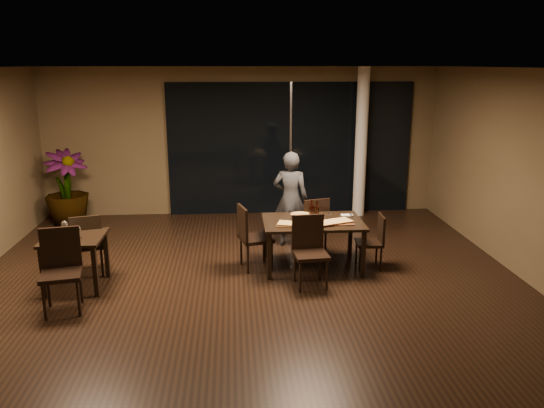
{
  "coord_description": "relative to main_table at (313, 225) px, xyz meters",
  "views": [
    {
      "loc": [
        -0.19,
        -6.82,
        3.06
      ],
      "look_at": [
        0.37,
        0.7,
        1.05
      ],
      "focal_mm": 35.0,
      "sensor_mm": 36.0,
      "label": 1
    }
  ],
  "objects": [
    {
      "name": "tumbler_left",
      "position": [
        -0.29,
        0.04,
        0.11
      ],
      "size": [
        0.07,
        0.07,
        0.08
      ],
      "primitive_type": "cylinder",
      "color": "white",
      "rests_on": "main_table"
    },
    {
      "name": "wall_right",
      "position": [
        3.05,
        -0.8,
        0.82
      ],
      "size": [
        0.1,
        8.0,
        3.0
      ],
      "primitive_type": "cube",
      "color": "brown",
      "rests_on": "ground"
    },
    {
      "name": "oblong_pizza_right",
      "position": [
        0.3,
        -0.16,
        0.1
      ],
      "size": [
        0.55,
        0.39,
        0.02
      ],
      "primitive_type": null,
      "rotation": [
        0.0,
        0.0,
        0.35
      ],
      "color": "maroon",
      "rests_on": "pizza_board_right"
    },
    {
      "name": "ground",
      "position": [
        -1.0,
        -0.8,
        -0.68
      ],
      "size": [
        8.0,
        8.0,
        0.0
      ],
      "primitive_type": "plane",
      "color": "black",
      "rests_on": "ground"
    },
    {
      "name": "bottle_b",
      "position": [
        0.06,
        0.01,
        0.23
      ],
      "size": [
        0.07,
        0.07,
        0.3
      ],
      "primitive_type": null,
      "color": "black",
      "rests_on": "main_table"
    },
    {
      "name": "pizza_board_right",
      "position": [
        0.3,
        -0.16,
        0.08
      ],
      "size": [
        0.57,
        0.29,
        0.01
      ],
      "primitive_type": "cube",
      "rotation": [
        0.0,
        0.0,
        -0.03
      ],
      "color": "#3F2414",
      "rests_on": "main_table"
    },
    {
      "name": "tumbler_right",
      "position": [
        0.27,
        0.09,
        0.12
      ],
      "size": [
        0.07,
        0.07,
        0.08
      ],
      "primitive_type": "cylinder",
      "color": "white",
      "rests_on": "main_table"
    },
    {
      "name": "wall_back",
      "position": [
        -1.0,
        3.25,
        0.82
      ],
      "size": [
        8.0,
        0.1,
        3.0
      ],
      "primitive_type": "cube",
      "color": "brown",
      "rests_on": "ground"
    },
    {
      "name": "napkin_near",
      "position": [
        0.5,
        -0.09,
        0.08
      ],
      "size": [
        0.2,
        0.13,
        0.01
      ],
      "primitive_type": "cube",
      "rotation": [
        0.0,
        0.0,
        -0.2
      ],
      "color": "white",
      "rests_on": "main_table"
    },
    {
      "name": "pizza_board_left",
      "position": [
        -0.3,
        -0.23,
        0.08
      ],
      "size": [
        0.57,
        0.36,
        0.01
      ],
      "primitive_type": "cube",
      "rotation": [
        0.0,
        0.0,
        -0.2
      ],
      "color": "#4B3218",
      "rests_on": "main_table"
    },
    {
      "name": "chair_side_near",
      "position": [
        -3.38,
        -1.17,
        -0.09
      ],
      "size": [
        0.57,
        0.57,
        1.05
      ],
      "rotation": [
        0.0,
        0.0,
        0.19
      ],
      "color": "black",
      "rests_on": "ground"
    },
    {
      "name": "potted_plant",
      "position": [
        -4.4,
        2.6,
        0.05
      ],
      "size": [
        1.11,
        1.11,
        1.46
      ],
      "primitive_type": "imported",
      "rotation": [
        0.0,
        0.0,
        0.61
      ],
      "color": "#1E4B19",
      "rests_on": "ground"
    },
    {
      "name": "chair_main_left",
      "position": [
        -0.95,
        0.02,
        -0.12
      ],
      "size": [
        0.56,
        0.56,
        0.99
      ],
      "rotation": [
        0.0,
        0.0,
        1.83
      ],
      "color": "black",
      "rests_on": "ground"
    },
    {
      "name": "ceiling",
      "position": [
        -1.0,
        -0.8,
        2.34
      ],
      "size": [
        8.0,
        8.0,
        0.04
      ],
      "primitive_type": "cube",
      "color": "silver",
      "rests_on": "wall_back"
    },
    {
      "name": "main_table",
      "position": [
        0.0,
        0.0,
        0.0
      ],
      "size": [
        1.5,
        1.0,
        0.75
      ],
      "color": "black",
      "rests_on": "ground"
    },
    {
      "name": "column",
      "position": [
        1.4,
        2.85,
        0.82
      ],
      "size": [
        0.24,
        0.24,
        3.0
      ],
      "primitive_type": "cylinder",
      "color": "silver",
      "rests_on": "ground"
    },
    {
      "name": "bottle_c",
      "position": [
        -0.01,
        0.09,
        0.22
      ],
      "size": [
        0.06,
        0.06,
        0.3
      ],
      "primitive_type": null,
      "color": "black",
      "rests_on": "main_table"
    },
    {
      "name": "chair_main_right",
      "position": [
        0.94,
        -0.08,
        -0.21
      ],
      "size": [
        0.41,
        0.41,
        0.84
      ],
      "rotation": [
        0.0,
        0.0,
        -1.63
      ],
      "color": "black",
      "rests_on": "ground"
    },
    {
      "name": "side_napkin",
      "position": [
        -3.38,
        -0.69,
        0.08
      ],
      "size": [
        0.21,
        0.17,
        0.01
      ],
      "primitive_type": "cube",
      "rotation": [
        0.0,
        0.0,
        -0.41
      ],
      "color": "white",
      "rests_on": "side_table"
    },
    {
      "name": "wine_glass_b",
      "position": [
        -3.3,
        -0.57,
        0.16
      ],
      "size": [
        0.07,
        0.07,
        0.16
      ],
      "primitive_type": null,
      "color": "white",
      "rests_on": "side_table"
    },
    {
      "name": "wine_glass_a",
      "position": [
        -3.53,
        -0.43,
        0.17
      ],
      "size": [
        0.09,
        0.09,
        0.2
      ],
      "primitive_type": null,
      "color": "white",
      "rests_on": "side_table"
    },
    {
      "name": "round_pizza",
      "position": [
        -0.14,
        0.31,
        0.08
      ],
      "size": [
        0.31,
        0.31,
        0.01
      ],
      "primitive_type": "cylinder",
      "color": "red",
      "rests_on": "main_table"
    },
    {
      "name": "wall_front",
      "position": [
        -1.0,
        -4.85,
        0.82
      ],
      "size": [
        8.0,
        0.1,
        3.0
      ],
      "primitive_type": "cube",
      "color": "brown",
      "rests_on": "ground"
    },
    {
      "name": "chair_side_far",
      "position": [
        -3.34,
        -0.09,
        -0.15
      ],
      "size": [
        0.54,
        0.54,
        0.95
      ],
      "rotation": [
        0.0,
        0.0,
        3.4
      ],
      "color": "black",
      "rests_on": "ground"
    },
    {
      "name": "diner",
      "position": [
        -0.22,
        1.04,
        0.15
      ],
      "size": [
        0.64,
        0.52,
        1.64
      ],
      "primitive_type": "imported",
      "rotation": [
        0.0,
        0.0,
        2.85
      ],
      "color": "#2A2C2F",
      "rests_on": "ground"
    },
    {
      "name": "bottle_a",
      "position": [
        -0.02,
        0.02,
        0.23
      ],
      "size": [
        0.07,
        0.07,
        0.32
      ],
      "primitive_type": null,
      "color": "black",
      "rests_on": "main_table"
    },
    {
      "name": "window_panel",
      "position": [
        0.0,
        3.16,
        0.67
      ],
      "size": [
        5.0,
        0.06,
        2.7
      ],
      "primitive_type": "cube",
      "color": "black",
      "rests_on": "ground"
    },
    {
      "name": "chair_main_far",
      "position": [
        0.11,
        0.61,
        -0.14
      ],
      "size": [
        0.55,
        0.55,
        0.95
      ],
      "rotation": [
        0.0,
        0.0,
        3.42
      ],
      "color": "black",
      "rests_on": "ground"
    },
    {
      "name": "side_table",
      "position": [
        -3.4,
        -0.5,
        -0.05
      ],
      "size": [
        0.8,
        0.8,
        0.75
      ],
      "color": "black",
      "rests_on": "ground"
    },
    {
      "name": "napkin_far",
      "position": [
        0.58,
        0.23,
        0.08
      ],
      "size": [
        0.18,
        0.1,
        0.01
      ],
      "primitive_type": "cube",
      "rotation": [
        0.0,
        0.0,
        0.01
      ],
      "color": "white",
      "rests_on": "main_table"
    },
    {
      "name": "chair_main_near",
      "position": [
        -0.14,
        -0.63,
        -0.12
      ],
      "size": [
        0.5,
        0.5,
        0.99
      ],
      "rotation": [
        0.0,
        0.0,
        0.09
      ],
      "color": "black",
      "rests_on": "ground"
    },
    {
      "name": "oblong_pizza_left",
      "position": [
        -0.3,
        -0.23,
        0.1
      ],
      "size": [
        0.51,
        0.33,
        0.02
      ],
      "primitive_type": null,
      "rotation": [
        0.0,
        0.0,
        -0.26
      ],
      "color": "maroon",
      "rests_on": "pizza_board_left"
    }
  ]
}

